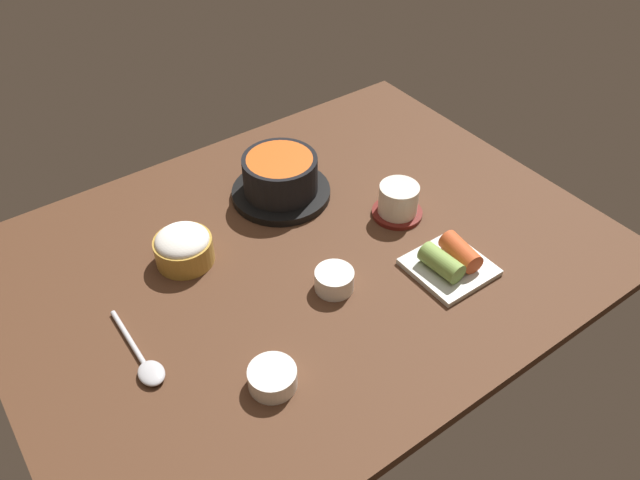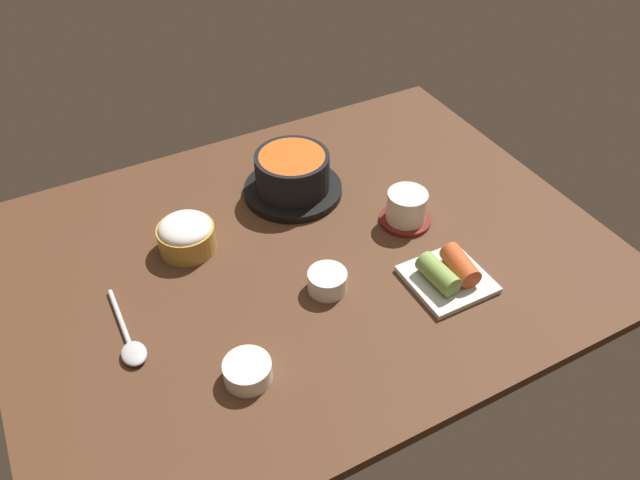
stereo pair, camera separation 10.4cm
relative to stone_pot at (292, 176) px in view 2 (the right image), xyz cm
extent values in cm
cube|color=#4C2D1C|center=(-5.31, -15.05, -4.97)|extent=(100.00, 76.00, 2.00)
cylinder|color=black|center=(0.00, 0.00, -3.24)|extent=(18.43, 18.43, 1.48)
cylinder|color=black|center=(0.00, 0.00, 0.96)|extent=(13.76, 13.76, 6.92)
cylinder|color=#D15619|center=(0.00, 0.00, 4.12)|extent=(12.11, 12.11, 0.60)
cylinder|color=#B78C38|center=(-22.54, -5.33, -1.74)|extent=(9.68, 9.68, 4.47)
ellipsoid|color=white|center=(-22.54, -5.33, 0.49)|extent=(8.91, 8.91, 3.39)
cylinder|color=maroon|center=(14.00, -16.90, -3.57)|extent=(9.17, 9.17, 0.80)
cylinder|color=silver|center=(14.00, -16.90, -0.43)|extent=(7.10, 7.10, 5.49)
cylinder|color=#C6D18C|center=(14.00, -16.90, 2.01)|extent=(6.03, 6.03, 0.40)
cylinder|color=white|center=(-6.18, -24.90, -2.25)|extent=(6.28, 6.28, 3.44)
cylinder|color=#386B2D|center=(-6.18, -24.90, -0.83)|extent=(5.15, 5.15, 0.50)
cube|color=silver|center=(11.66, -32.60, -3.47)|extent=(12.30, 12.30, 1.00)
cylinder|color=#7A9E47|center=(9.51, -32.60, -1.21)|extent=(3.94, 7.57, 3.52)
cylinder|color=#C64C23|center=(13.81, -32.60, -1.21)|extent=(4.47, 7.78, 3.52)
cylinder|color=white|center=(-24.03, -34.68, -2.45)|extent=(6.82, 6.82, 3.05)
cylinder|color=#B73323|center=(-24.03, -34.68, -1.23)|extent=(5.59, 5.59, 0.50)
cylinder|color=#B7B7BC|center=(-37.07, -16.64, -3.57)|extent=(0.92, 14.10, 0.80)
ellipsoid|color=#B7B7BC|center=(-37.01, -23.68, -3.25)|extent=(3.60, 4.68, 1.26)
camera|label=1|loc=(-48.40, -79.64, 69.03)|focal=35.21mm
camera|label=2|loc=(-39.57, -85.14, 69.03)|focal=35.21mm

